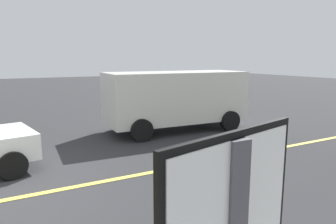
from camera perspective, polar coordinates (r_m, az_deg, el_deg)
name	(u,v)px	position (r m, az deg, el deg)	size (l,w,h in m)	color
lane_marking_centre	(140,175)	(7.44, -5.22, -11.41)	(28.00, 0.16, 0.01)	#E0D14C
white_van	(176,97)	(11.62, 1.57, 2.79)	(5.29, 2.46, 2.20)	silver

